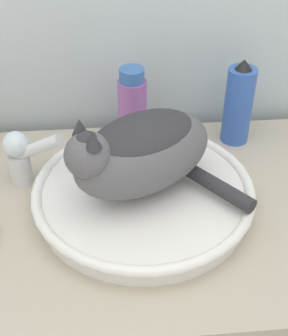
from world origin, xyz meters
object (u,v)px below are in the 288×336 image
at_px(cat, 141,151).
at_px(faucet, 22,154).
at_px(mouthwash_bottle, 132,110).
at_px(spray_bottle_trigger, 238,104).

bearing_deg(cat, faucet, -50.15).
distance_m(cat, mouthwash_bottle, 0.21).
relative_size(cat, faucet, 2.61).
relative_size(faucet, spray_bottle_trigger, 0.67).
xyz_separation_m(spray_bottle_trigger, mouthwash_bottle, (-0.23, 0.00, -0.00)).
bearing_deg(mouthwash_bottle, faucet, -152.43).
distance_m(cat, faucet, 0.25).
height_order(cat, faucet, cat).
height_order(spray_bottle_trigger, mouthwash_bottle, spray_bottle_trigger).
xyz_separation_m(cat, spray_bottle_trigger, (0.23, 0.21, -0.04)).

